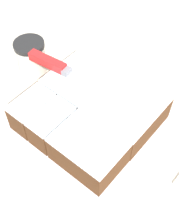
# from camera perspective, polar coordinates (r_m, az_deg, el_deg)

# --- Properties ---
(countertop) EXTENTS (1.40, 1.10, 0.90)m
(countertop) POSITION_cam_1_polar(r_m,az_deg,el_deg) (1.16, 1.96, -13.51)
(countertop) COLOR beige
(countertop) RESTS_ON ground_plane
(cake_board) EXTENTS (0.32, 0.31, 0.01)m
(cake_board) POSITION_cam_1_polar(r_m,az_deg,el_deg) (0.75, 0.00, -1.89)
(cake_board) COLOR silver
(cake_board) RESTS_ON countertop
(cake) EXTENTS (0.27, 0.27, 0.07)m
(cake) POSITION_cam_1_polar(r_m,az_deg,el_deg) (0.72, 0.20, 0.01)
(cake) COLOR #472814
(cake) RESTS_ON cake_board
(knife) EXTENTS (0.31, 0.06, 0.02)m
(knife) POSITION_cam_1_polar(r_m,az_deg,el_deg) (0.76, -5.53, 8.06)
(knife) COLOR silver
(knife) RESTS_ON cake
(coffee_cup) EXTENTS (0.08, 0.08, 0.09)m
(coffee_cup) POSITION_cam_1_polar(r_m,az_deg,el_deg) (0.86, -10.63, 9.93)
(coffee_cup) COLOR beige
(coffee_cup) RESTS_ON countertop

